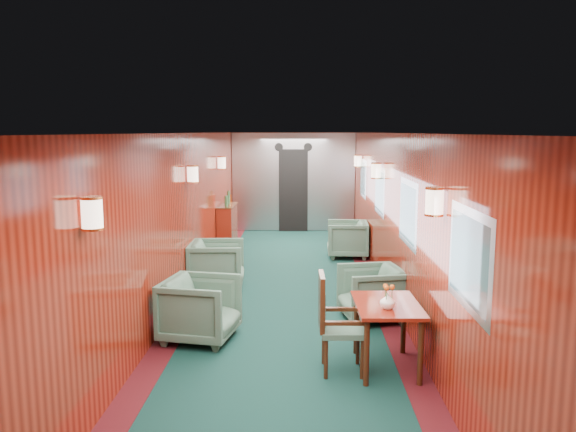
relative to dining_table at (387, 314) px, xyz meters
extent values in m
plane|color=#0D3029|center=(-1.08, 2.20, -0.58)|extent=(12.00, 12.00, 0.00)
cube|color=white|center=(-1.08, 2.20, 1.77)|extent=(3.00, 12.00, 0.10)
cube|color=white|center=(-1.08, 2.20, 1.78)|extent=(1.20, 12.00, 0.06)
cube|color=maroon|center=(-1.08, 8.20, 0.62)|extent=(3.00, 0.10, 2.40)
cube|color=maroon|center=(-2.58, 2.20, 0.62)|extent=(0.10, 12.00, 2.40)
cube|color=maroon|center=(0.42, 2.20, 0.62)|extent=(0.10, 12.00, 2.40)
cube|color=#3D0C10|center=(-2.43, 2.20, -0.58)|extent=(0.30, 12.00, 0.01)
cube|color=#3D0C10|center=(0.27, 2.20, -0.58)|extent=(0.30, 12.00, 0.01)
cube|color=#A9AAB0|center=(-1.08, 8.12, 0.62)|extent=(2.98, 0.12, 2.38)
cube|color=black|center=(-1.08, 8.04, 0.42)|extent=(0.70, 0.06, 2.00)
cylinder|color=black|center=(-1.43, 8.05, 1.47)|extent=(0.20, 0.04, 0.20)
cylinder|color=black|center=(-0.73, 8.05, 1.47)|extent=(0.20, 0.04, 0.20)
cube|color=#B6B9BE|center=(0.41, -1.30, 0.87)|extent=(0.02, 1.10, 0.80)
cube|color=#48646C|center=(0.40, -1.30, 0.87)|extent=(0.01, 0.96, 0.66)
cube|color=#B6B9BE|center=(0.41, 1.20, 0.87)|extent=(0.02, 1.10, 0.80)
cube|color=#48646C|center=(0.40, 1.20, 0.87)|extent=(0.01, 0.96, 0.66)
cube|color=#B6B9BE|center=(0.41, 3.70, 0.87)|extent=(0.02, 1.10, 0.80)
cube|color=#48646C|center=(0.40, 3.70, 0.87)|extent=(0.01, 0.96, 0.66)
cube|color=#B6B9BE|center=(0.41, 6.20, 0.87)|extent=(0.02, 1.10, 0.80)
cube|color=#48646C|center=(0.40, 6.20, 0.87)|extent=(0.01, 0.96, 0.66)
cylinder|color=#FFE3C6|center=(-2.48, -1.30, 1.22)|extent=(0.16, 0.16, 0.24)
cylinder|color=gold|center=(-2.48, -1.30, 1.10)|extent=(0.17, 0.17, 0.02)
cylinder|color=#FFE3C6|center=(0.32, -0.50, 1.22)|extent=(0.16, 0.16, 0.24)
cylinder|color=gold|center=(0.32, -0.50, 1.10)|extent=(0.17, 0.17, 0.02)
cylinder|color=#FFE3C6|center=(-2.48, 2.70, 1.22)|extent=(0.16, 0.16, 0.24)
cylinder|color=gold|center=(-2.48, 2.70, 1.10)|extent=(0.17, 0.17, 0.02)
cylinder|color=#FFE3C6|center=(0.32, 3.50, 1.22)|extent=(0.16, 0.16, 0.24)
cylinder|color=gold|center=(0.32, 3.50, 1.10)|extent=(0.17, 0.17, 0.02)
cylinder|color=#FFE3C6|center=(-2.48, 5.70, 1.22)|extent=(0.16, 0.16, 0.24)
cylinder|color=gold|center=(-2.48, 5.70, 1.10)|extent=(0.17, 0.17, 0.02)
cylinder|color=#FFE3C6|center=(0.32, 6.50, 1.22)|extent=(0.16, 0.16, 0.24)
cylinder|color=gold|center=(0.32, 6.50, 1.10)|extent=(0.17, 0.17, 0.02)
cube|color=maroon|center=(0.00, 0.00, 0.09)|extent=(0.67, 0.94, 0.04)
cylinder|color=#3F1E0E|center=(-0.25, -0.40, -0.25)|extent=(0.06, 0.06, 0.66)
cylinder|color=#3F1E0E|center=(0.27, -0.39, -0.25)|extent=(0.06, 0.06, 0.66)
cylinder|color=#3F1E0E|center=(-0.27, 0.39, -0.25)|extent=(0.06, 0.06, 0.66)
cylinder|color=#3F1E0E|center=(0.25, 0.40, -0.25)|extent=(0.06, 0.06, 0.66)
cube|color=#1A3E31|center=(-0.45, -0.08, -0.15)|extent=(0.44, 0.44, 0.06)
cube|color=#3F1E0E|center=(-0.67, -0.08, 0.15)|extent=(0.06, 0.40, 0.56)
cube|color=#1A3E31|center=(-0.65, -0.08, 0.10)|extent=(0.03, 0.30, 0.34)
cube|color=#3F1E0E|center=(-0.45, -0.29, 0.00)|extent=(0.40, 0.06, 0.04)
cube|color=#3F1E0E|center=(-0.46, 0.14, 0.00)|extent=(0.40, 0.06, 0.04)
cylinder|color=#3F1E0E|center=(-0.63, -0.26, -0.38)|extent=(0.04, 0.04, 0.40)
cylinder|color=#3F1E0E|center=(-0.27, -0.25, -0.38)|extent=(0.04, 0.04, 0.40)
cylinder|color=#3F1E0E|center=(-0.64, 0.10, -0.38)|extent=(0.04, 0.04, 0.40)
cylinder|color=#3F1E0E|center=(-0.28, 0.11, -0.38)|extent=(0.04, 0.04, 0.40)
cube|color=maroon|center=(-2.42, 5.94, -0.13)|extent=(0.30, 1.01, 0.91)
cube|color=#3F1E0E|center=(-2.41, 5.94, 0.33)|extent=(0.32, 1.03, 0.02)
cylinder|color=#2A5430|center=(-2.40, 5.69, 0.45)|extent=(0.07, 0.07, 0.22)
cylinder|color=#2A5430|center=(-2.40, 6.04, 0.48)|extent=(0.06, 0.06, 0.28)
cylinder|color=gold|center=(-2.40, 6.24, 0.43)|extent=(0.08, 0.08, 0.18)
imported|color=white|center=(-0.02, -0.17, 0.19)|extent=(0.18, 0.18, 0.16)
imported|color=#1A3E31|center=(-2.05, 0.76, -0.21)|extent=(0.95, 0.93, 0.74)
imported|color=#1A3E31|center=(-2.18, 2.90, -0.20)|extent=(0.88, 0.86, 0.76)
imported|color=#1A3E31|center=(0.03, 1.53, -0.23)|extent=(0.90, 0.88, 0.70)
imported|color=#1A3E31|center=(0.01, 5.20, -0.23)|extent=(0.81, 0.79, 0.71)
camera|label=1|loc=(-0.87, -5.52, 1.84)|focal=35.00mm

